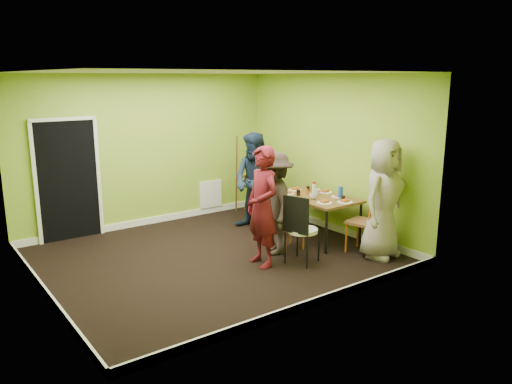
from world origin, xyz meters
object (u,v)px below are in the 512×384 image
at_px(person_left_far, 256,182).
at_px(person_left_near, 274,203).
at_px(chair_left_far, 267,203).
at_px(blue_bottle, 341,192).
at_px(dining_table, 315,199).
at_px(person_back_end, 262,182).
at_px(person_standing, 262,207).
at_px(person_front_end, 383,199).
at_px(easel, 247,174).
at_px(orange_bottle, 307,192).
at_px(chair_left_near, 284,216).
at_px(chair_bentwood, 300,226).
at_px(chair_front_end, 369,217).
at_px(chair_back_end, 269,185).
at_px(thermos, 314,190).

relative_size(person_left_far, person_left_near, 1.09).
height_order(chair_left_far, blue_bottle, chair_left_far).
distance_m(dining_table, person_back_end, 1.39).
distance_m(person_standing, person_front_end, 1.88).
distance_m(chair_left_far, easel, 1.46).
bearing_deg(orange_bottle, chair_left_far, 131.42).
relative_size(chair_left_far, person_standing, 0.55).
relative_size(chair_left_near, chair_bentwood, 0.94).
bearing_deg(person_left_near, chair_bentwood, 25.63).
bearing_deg(person_left_far, easel, 131.65).
distance_m(person_left_near, person_front_end, 1.67).
distance_m(chair_left_near, person_standing, 0.85).
height_order(chair_front_end, orange_bottle, chair_front_end).
relative_size(chair_left_near, person_left_far, 0.56).
height_order(chair_left_far, orange_bottle, chair_left_far).
bearing_deg(chair_left_far, dining_table, 27.40).
bearing_deg(chair_back_end, dining_table, 102.97).
height_order(chair_front_end, blue_bottle, chair_front_end).
bearing_deg(chair_front_end, orange_bottle, 84.46).
height_order(chair_front_end, person_standing, person_standing).
bearing_deg(thermos, person_left_far, 114.63).
bearing_deg(person_standing, person_front_end, 69.05).
xyz_separation_m(chair_front_end, person_front_end, (0.06, -0.22, 0.32)).
bearing_deg(person_left_near, chair_left_near, 123.55).
xyz_separation_m(chair_left_far, person_standing, (-1.00, -1.19, 0.34)).
bearing_deg(person_standing, person_left_far, 151.43).
xyz_separation_m(chair_left_far, person_left_far, (-0.03, 0.30, 0.34)).
bearing_deg(orange_bottle, blue_bottle, -63.81).
distance_m(thermos, orange_bottle, 0.21).
bearing_deg(person_front_end, chair_left_far, 98.29).
bearing_deg(easel, person_back_end, -101.30).
bearing_deg(orange_bottle, chair_back_end, 90.76).
distance_m(chair_left_far, chair_left_near, 0.90).
xyz_separation_m(blue_bottle, person_back_end, (-0.36, 1.74, -0.08)).
xyz_separation_m(chair_left_near, orange_bottle, (0.77, 0.32, 0.23)).
bearing_deg(chair_left_far, person_front_end, 12.29).
distance_m(dining_table, person_front_end, 1.32).
height_order(thermos, person_back_end, person_back_end).
relative_size(chair_back_end, orange_bottle, 11.92).
bearing_deg(thermos, chair_left_near, -170.69).
xyz_separation_m(person_back_end, person_front_end, (0.32, -2.66, 0.16)).
bearing_deg(dining_table, chair_front_end, -81.85).
bearing_deg(dining_table, person_back_end, 94.69).
bearing_deg(chair_bentwood, dining_table, 107.78).
height_order(person_left_far, person_left_near, person_left_far).
relative_size(chair_front_end, person_back_end, 0.70).
relative_size(dining_table, orange_bottle, 17.20).
bearing_deg(person_left_near, person_front_end, 72.98).
height_order(chair_left_far, person_front_end, person_front_end).
xyz_separation_m(dining_table, chair_left_far, (-0.49, 0.71, -0.14)).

